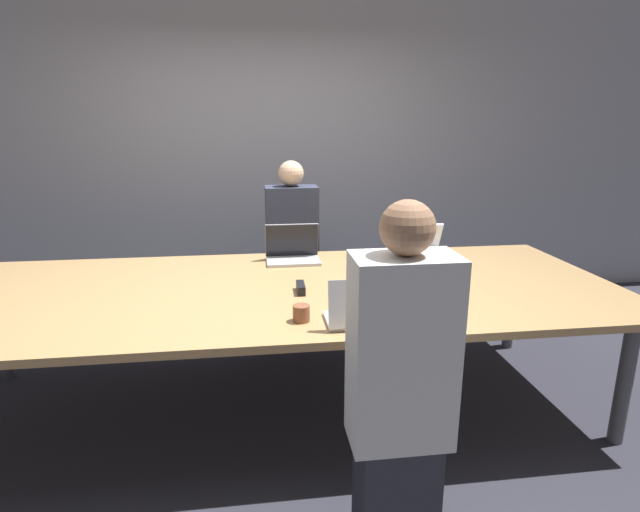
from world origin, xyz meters
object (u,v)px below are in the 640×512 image
object	(u,v)px
laptop_far_right	(419,245)
stapler	(301,288)
cup_near_midright	(301,313)
laptop_far_center	(293,251)
person_near_midright	(400,385)
laptop_near_midright	(365,311)
person_far_center	(292,254)

from	to	relation	value
laptop_far_right	stapler	bearing A→B (deg)	-141.70
cup_near_midright	laptop_far_center	bearing A→B (deg)	87.64
laptop_far_center	stapler	size ratio (longest dim) A/B	2.43
laptop_far_center	stapler	world-z (taller)	laptop_far_center
laptop_far_right	person_near_midright	distance (m)	1.79
laptop_near_midright	cup_near_midright	distance (m)	0.31
laptop_far_right	person_near_midright	size ratio (longest dim) A/B	0.25
person_near_midright	cup_near_midright	size ratio (longest dim) A/B	17.45
laptop_far_right	cup_near_midright	bearing A→B (deg)	-129.90
person_far_center	person_near_midright	size ratio (longest dim) A/B	0.99
laptop_near_midright	stapler	xyz separation A→B (m)	(-0.25, 0.51, -0.04)
person_near_midright	person_far_center	bearing A→B (deg)	-82.90
laptop_far_center	person_near_midright	size ratio (longest dim) A/B	0.26
laptop_far_center	cup_near_midright	world-z (taller)	laptop_far_center
laptop_far_right	person_near_midright	bearing A→B (deg)	-110.50
person_far_center	laptop_far_right	bearing A→B (deg)	-25.91
laptop_near_midright	stapler	size ratio (longest dim) A/B	2.41
laptop_near_midright	stapler	world-z (taller)	laptop_near_midright
laptop_near_midright	person_near_midright	size ratio (longest dim) A/B	0.25
laptop_far_right	person_near_midright	world-z (taller)	person_near_midright
person_far_center	laptop_near_midright	bearing A→B (deg)	-82.78
laptop_far_right	laptop_near_midright	distance (m)	1.41
laptop_far_right	cup_near_midright	distance (m)	1.50
laptop_far_center	person_near_midright	bearing A→B (deg)	-79.52
person_far_center	stapler	size ratio (longest dim) A/B	9.37
person_near_midright	stapler	xyz separation A→B (m)	(-0.30, 0.94, 0.10)
person_far_center	person_near_midright	world-z (taller)	person_near_midright
person_near_midright	laptop_far_right	bearing A→B (deg)	-110.50
laptop_near_midright	laptop_far_right	bearing A→B (deg)	-118.45
stapler	person_near_midright	bearing A→B (deg)	-71.02
laptop_near_midright	laptop_far_center	bearing A→B (deg)	-78.13
laptop_far_center	person_far_center	size ratio (longest dim) A/B	0.26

